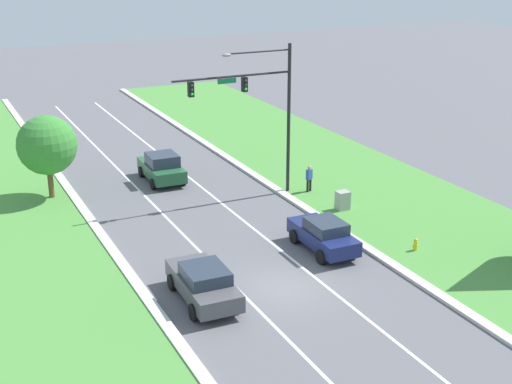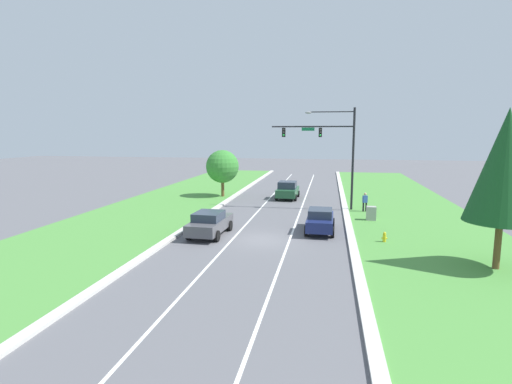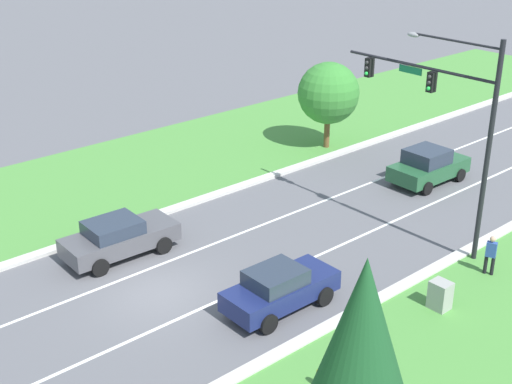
{
  "view_description": "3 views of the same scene",
  "coord_description": "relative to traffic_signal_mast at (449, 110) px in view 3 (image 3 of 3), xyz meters",
  "views": [
    {
      "loc": [
        -13.2,
        -24.53,
        14.36
      ],
      "look_at": [
        2.25,
        7.23,
        1.77
      ],
      "focal_mm": 50.0,
      "sensor_mm": 36.0,
      "label": 1
    },
    {
      "loc": [
        4.1,
        -24.28,
        6.71
      ],
      "look_at": [
        -1.07,
        4.11,
        2.42
      ],
      "focal_mm": 28.0,
      "sensor_mm": 36.0,
      "label": 2
    },
    {
      "loc": [
        19.31,
        -12.22,
        13.93
      ],
      "look_at": [
        -0.43,
        5.06,
        2.49
      ],
      "focal_mm": 50.0,
      "sensor_mm": 36.0,
      "label": 3
    }
  ],
  "objects": [
    {
      "name": "ground_plane",
      "position": [
        -4.25,
        -10.91,
        -5.8
      ],
      "size": [
        160.0,
        160.0,
        0.0
      ],
      "primitive_type": "plane",
      "color": "#5B5B60"
    },
    {
      "name": "curb_strip_right",
      "position": [
        1.4,
        -10.91,
        -5.72
      ],
      "size": [
        0.5,
        90.0,
        0.15
      ],
      "color": "beige",
      "rests_on": "ground_plane"
    },
    {
      "name": "curb_strip_left",
      "position": [
        -9.9,
        -10.91,
        -5.72
      ],
      "size": [
        0.5,
        90.0,
        0.15
      ],
      "color": "beige",
      "rests_on": "ground_plane"
    },
    {
      "name": "grass_verge_left",
      "position": [
        -15.15,
        -10.91,
        -5.76
      ],
      "size": [
        10.0,
        90.0,
        0.08
      ],
      "color": "#4C8E3D",
      "rests_on": "ground_plane"
    },
    {
      "name": "lane_stripe_inner_left",
      "position": [
        -6.05,
        -10.91,
        -5.8
      ],
      "size": [
        0.14,
        81.0,
        0.01
      ],
      "color": "white",
      "rests_on": "ground_plane"
    },
    {
      "name": "lane_stripe_inner_right",
      "position": [
        -2.45,
        -10.91,
        -5.8
      ],
      "size": [
        0.14,
        81.0,
        0.01
      ],
      "color": "white",
      "rests_on": "ground_plane"
    },
    {
      "name": "traffic_signal_mast",
      "position": [
        0.0,
        0.0,
        0.0
      ],
      "size": [
        7.15,
        0.41,
        8.84
      ],
      "color": "black",
      "rests_on": "ground_plane"
    },
    {
      "name": "graphite_sedan",
      "position": [
        -7.74,
        -10.49,
        -4.97
      ],
      "size": [
        2.22,
        4.7,
        1.61
      ],
      "rotation": [
        0.0,
        0.0,
        -0.04
      ],
      "color": "#4C4C51",
      "rests_on": "ground_plane"
    },
    {
      "name": "navy_sedan",
      "position": [
        -0.61,
        -8.3,
        -4.96
      ],
      "size": [
        1.98,
        4.33,
        1.64
      ],
      "rotation": [
        0.0,
        0.0,
        -0.01
      ],
      "color": "navy",
      "rests_on": "ground_plane"
    },
    {
      "name": "forest_sedan",
      "position": [
        -4.22,
        5.22,
        -4.91
      ],
      "size": [
        2.25,
        4.34,
        1.81
      ],
      "rotation": [
        0.0,
        0.0,
        -0.03
      ],
      "color": "#235633",
      "rests_on": "ground_plane"
    },
    {
      "name": "utility_cabinet",
      "position": [
        3.17,
        -4.1,
        -5.23
      ],
      "size": [
        0.7,
        0.6,
        1.13
      ],
      "color": "#9E9E99",
      "rests_on": "ground_plane"
    },
    {
      "name": "pedestrian",
      "position": [
        2.98,
        -0.68,
        -4.86
      ],
      "size": [
        0.43,
        0.34,
        1.69
      ],
      "rotation": [
        0.0,
        0.0,
        3.52
      ],
      "color": "black",
      "rests_on": "ground_plane"
    },
    {
      "name": "fire_hydrant",
      "position": [
        3.35,
        -10.37,
        -5.46
      ],
      "size": [
        0.34,
        0.2,
        0.7
      ],
      "color": "gold",
      "rests_on": "ground_plane"
    },
    {
      "name": "conifer_near_right_tree",
      "position": [
        8.11,
        -14.44,
        -0.64
      ],
      "size": [
        3.42,
        3.42,
        7.91
      ],
      "color": "brown",
      "rests_on": "ground_plane"
    },
    {
      "name": "oak_near_left_tree",
      "position": [
        -11.05,
        5.06,
        -2.58
      ],
      "size": [
        3.43,
        3.43,
        4.95
      ],
      "color": "brown",
      "rests_on": "ground_plane"
    }
  ]
}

